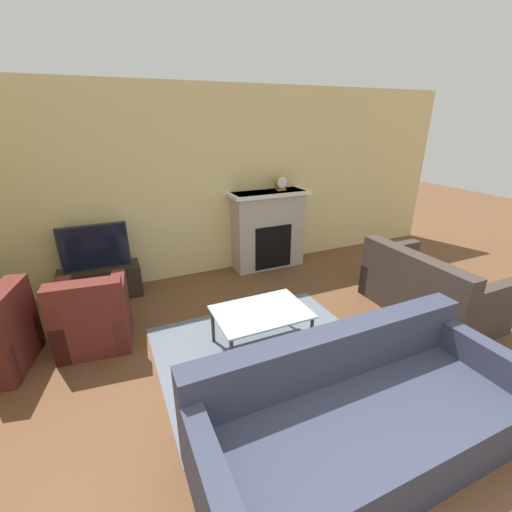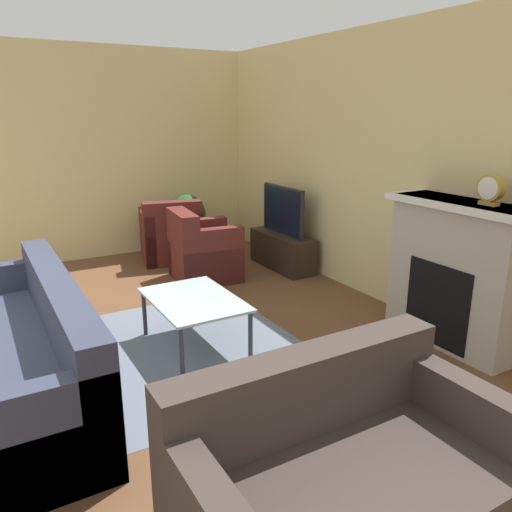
% 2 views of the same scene
% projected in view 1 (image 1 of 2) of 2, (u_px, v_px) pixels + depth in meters
% --- Properties ---
extents(wall_back, '(9.00, 0.06, 2.70)m').
position_uv_depth(wall_back, '(191.00, 186.00, 4.87)').
color(wall_back, beige).
rests_on(wall_back, ground_plane).
extents(area_rug, '(2.14, 1.85, 0.00)m').
position_uv_depth(area_rug, '(265.00, 352.00, 3.55)').
color(area_rug, slate).
rests_on(area_rug, ground_plane).
extents(fireplace, '(1.23, 0.44, 1.22)m').
position_uv_depth(fireplace, '(268.00, 228.00, 5.38)').
color(fireplace, '#B2A899').
rests_on(fireplace, ground_plane).
extents(tv_stand, '(1.00, 0.36, 0.43)m').
position_uv_depth(tv_stand, '(101.00, 283.00, 4.54)').
color(tv_stand, '#2D2319').
rests_on(tv_stand, ground_plane).
extents(tv, '(0.82, 0.06, 0.59)m').
position_uv_depth(tv, '(95.00, 247.00, 4.34)').
color(tv, '#232328').
rests_on(tv, tv_stand).
extents(couch_sectional, '(2.36, 0.97, 0.82)m').
position_uv_depth(couch_sectional, '(358.00, 418.00, 2.41)').
color(couch_sectional, '#33384C').
rests_on(couch_sectional, ground_plane).
extents(couch_loveseat, '(0.90, 1.50, 0.82)m').
position_uv_depth(couch_loveseat, '(427.00, 291.00, 4.17)').
color(couch_loveseat, '#3D332D').
rests_on(couch_loveseat, ground_plane).
extents(armchair_accent, '(0.76, 0.78, 0.82)m').
position_uv_depth(armchair_accent, '(93.00, 318.00, 3.58)').
color(armchair_accent, '#5B231E').
rests_on(armchair_accent, ground_plane).
extents(coffee_table, '(0.94, 0.65, 0.43)m').
position_uv_depth(coffee_table, '(261.00, 315.00, 3.49)').
color(coffee_table, '#333338').
rests_on(coffee_table, ground_plane).
extents(mantel_clock, '(0.20, 0.07, 0.23)m').
position_uv_depth(mantel_clock, '(281.00, 183.00, 5.20)').
color(mantel_clock, '#B79338').
rests_on(mantel_clock, fireplace).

